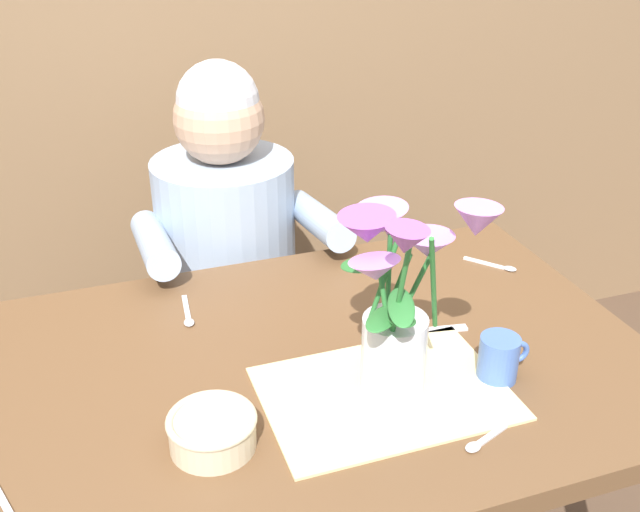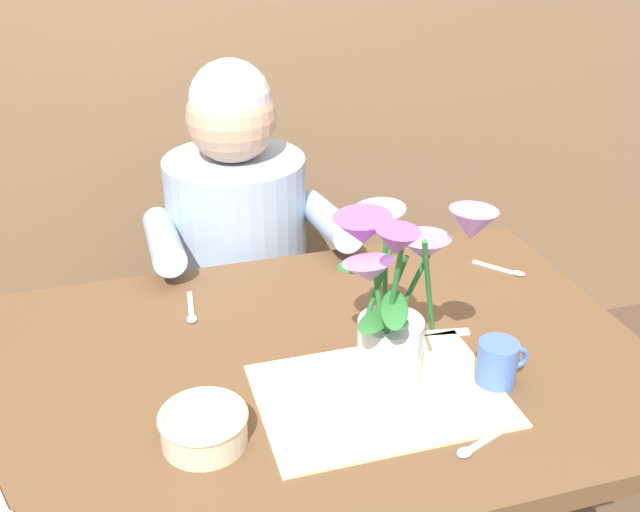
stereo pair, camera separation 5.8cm
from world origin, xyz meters
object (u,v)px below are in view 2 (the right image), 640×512
Objects in this scene: flower_vase at (392,300)px; dinner_knife at (419,335)px; coffee_cup at (498,363)px; seated_person at (241,284)px; ceramic_bowl at (204,426)px.

dinner_knife is (0.12, 0.15, -0.18)m from flower_vase.
dinner_knife is at bearing 111.75° from coffee_cup.
seated_person is at bearing 98.51° from flower_vase.
flower_vase is 2.62× the size of ceramic_bowl.
flower_vase reaches higher than coffee_cup.
flower_vase is 0.26m from dinner_knife.
seated_person is 12.20× the size of coffee_cup.
flower_vase is 3.83× the size of coffee_cup.
coffee_cup is at bearing -67.92° from seated_person.
coffee_cup is (0.19, -0.02, -0.14)m from flower_vase.
flower_vase is at bearing -80.63° from seated_person.
dinner_knife is 0.19m from coffee_cup.
coffee_cup is at bearing -58.39° from dinner_knife.
coffee_cup is at bearing -7.02° from flower_vase.
ceramic_bowl is at bearing -174.36° from flower_vase.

